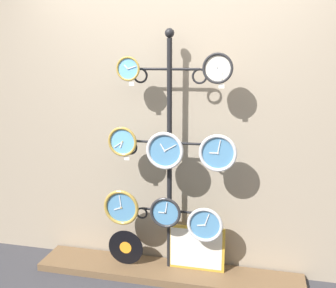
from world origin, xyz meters
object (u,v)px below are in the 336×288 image
object	(u,v)px
clock_middle_right	(218,153)
clock_bottom_right	(205,225)
clock_bottom_left	(121,207)
display_stand	(169,191)
clock_bottom_center	(165,212)
clock_middle_left	(123,142)
vinyl_record	(126,247)
clock_top_left	(128,69)
clock_middle_center	(165,151)
clock_top_right	(218,68)
picture_frame	(196,248)

from	to	relation	value
clock_middle_right	clock_bottom_right	world-z (taller)	clock_middle_right
clock_bottom_left	display_stand	bearing A→B (deg)	16.18
clock_middle_right	clock_bottom_right	size ratio (longest dim) A/B	1.01
clock_bottom_center	clock_bottom_left	bearing A→B (deg)	-179.31
clock_middle_right	clock_bottom_center	size ratio (longest dim) A/B	1.13
clock_middle_left	vinyl_record	distance (m)	0.92
clock_top_left	clock_middle_center	size ratio (longest dim) A/B	0.64
display_stand	clock_middle_center	bearing A→B (deg)	-95.90
clock_top_right	clock_middle_center	world-z (taller)	clock_top_right
clock_bottom_center	clock_bottom_right	xyz separation A→B (m)	(0.32, 0.00, -0.07)
clock_top_left	clock_middle_left	xyz separation A→B (m)	(-0.05, -0.02, -0.56)
clock_middle_center	picture_frame	world-z (taller)	clock_middle_center
clock_middle_left	clock_bottom_left	size ratio (longest dim) A/B	0.80
display_stand	clock_top_right	xyz separation A→B (m)	(0.38, -0.09, 0.98)
clock_bottom_left	clock_bottom_right	size ratio (longest dim) A/B	1.05
clock_middle_center	clock_bottom_right	distance (m)	0.66
clock_bottom_center	picture_frame	size ratio (longest dim) A/B	0.54
clock_top_right	clock_bottom_center	world-z (taller)	clock_top_right
display_stand	clock_top_right	size ratio (longest dim) A/B	8.99
clock_top_right	vinyl_record	xyz separation A→B (m)	(-0.74, 0.04, -1.49)
clock_top_left	clock_middle_left	bearing A→B (deg)	-154.80
clock_top_right	clock_middle_right	size ratio (longest dim) A/B	0.78
clock_middle_center	picture_frame	size ratio (longest dim) A/B	0.63
display_stand	clock_bottom_right	distance (m)	0.39
clock_bottom_center	picture_frame	xyz separation A→B (m)	(0.24, 0.10, -0.33)
display_stand	clock_top_left	world-z (taller)	display_stand
display_stand	clock_top_left	distance (m)	1.02
clock_bottom_center	picture_frame	distance (m)	0.42
clock_bottom_left	picture_frame	bearing A→B (deg)	9.43
clock_middle_left	clock_middle_right	size ratio (longest dim) A/B	0.83
clock_top_right	picture_frame	bearing A→B (deg)	149.85
clock_bottom_center	clock_bottom_right	bearing A→B (deg)	0.35
clock_bottom_left	clock_bottom_center	bearing A→B (deg)	0.69
clock_middle_left	clock_bottom_right	bearing A→B (deg)	-0.35
clock_middle_right	clock_middle_left	bearing A→B (deg)	179.99
clock_middle_left	clock_middle_center	distance (m)	0.35
clock_top_left	clock_bottom_right	xyz separation A→B (m)	(0.61, -0.03, -1.19)
clock_bottom_center	clock_top_right	bearing A→B (deg)	1.44
clock_top_left	clock_middle_center	distance (m)	0.68
clock_top_left	picture_frame	xyz separation A→B (m)	(0.53, 0.07, -1.45)
clock_middle_left	clock_bottom_left	xyz separation A→B (m)	(-0.02, -0.01, -0.55)
clock_top_left	vinyl_record	world-z (taller)	clock_top_left
clock_middle_center	clock_middle_right	xyz separation A→B (m)	(0.40, 0.01, 0.00)
display_stand	clock_bottom_center	size ratio (longest dim) A/B	7.89
clock_bottom_right	clock_bottom_left	bearing A→B (deg)	-179.47
clock_top_left	clock_bottom_left	size ratio (longest dim) A/B	0.63
clock_top_right	vinyl_record	bearing A→B (deg)	177.18
display_stand	picture_frame	size ratio (longest dim) A/B	4.26
clock_bottom_left	picture_frame	world-z (taller)	clock_bottom_left
display_stand	clock_top_right	world-z (taller)	display_stand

